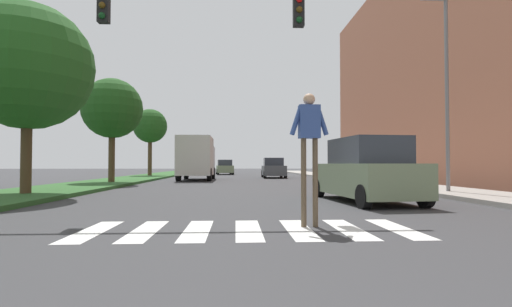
{
  "coord_description": "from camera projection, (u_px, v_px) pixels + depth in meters",
  "views": [
    {
      "loc": [
        -0.23,
        0.4,
        1.17
      ],
      "look_at": [
        0.75,
        18.4,
        1.67
      ],
      "focal_mm": 26.65,
      "sensor_mm": 36.0,
      "label": 1
    }
  ],
  "objects": [
    {
      "name": "suv_crossing",
      "position": [
        365.0,
        172.0,
        11.78
      ],
      "size": [
        2.37,
        4.76,
        1.97
      ],
      "color": "gray",
      "rests_on": "ground_plane"
    },
    {
      "name": "crosswalk",
      "position": [
        248.0,
        230.0,
        6.72
      ],
      "size": [
        5.85,
        2.2,
        0.01
      ],
      "color": "silver",
      "rests_on": "ground_plane"
    },
    {
      "name": "truck_box_delivery",
      "position": [
        197.0,
        158.0,
        27.88
      ],
      "size": [
        2.4,
        6.2,
        3.1
      ],
      "color": "#B7B7BC",
      "rests_on": "ground_plane"
    },
    {
      "name": "sedan_distant",
      "position": [
        225.0,
        168.0,
        42.89
      ],
      "size": [
        2.18,
        4.59,
        1.66
      ],
      "color": "gray",
      "rests_on": "ground_plane"
    },
    {
      "name": "tree_distant",
      "position": [
        150.0,
        126.0,
        34.62
      ],
      "size": [
        3.07,
        3.07,
        6.05
      ],
      "color": "#4C3823",
      "rests_on": "median_strip"
    },
    {
      "name": "pedestrian_performer",
      "position": [
        309.0,
        138.0,
        7.09
      ],
      "size": [
        0.75,
        0.26,
        2.49
      ],
      "color": "brown",
      "rests_on": "ground_plane"
    },
    {
      "name": "traffic_light_gantry",
      "position": [
        102.0,
        36.0,
        9.47
      ],
      "size": [
        9.03,
        0.3,
        6.0
      ],
      "color": "gold",
      "rests_on": "median_strip"
    },
    {
      "name": "tree_far",
      "position": [
        112.0,
        109.0,
        22.11
      ],
      "size": [
        3.48,
        3.48,
        6.01
      ],
      "color": "#4C3823",
      "rests_on": "median_strip"
    },
    {
      "name": "street_lamp_right",
      "position": [
        444.0,
        74.0,
        14.45
      ],
      "size": [
        1.02,
        0.24,
        7.5
      ],
      "color": "slate",
      "rests_on": "sidewalk_right"
    },
    {
      "name": "sedan_midblock",
      "position": [
        273.0,
        169.0,
        32.57
      ],
      "size": [
        1.97,
        4.36,
        1.71
      ],
      "color": "#474C51",
      "rests_on": "ground_plane"
    },
    {
      "name": "median_strip",
      "position": [
        129.0,
        179.0,
        27.11
      ],
      "size": [
        3.83,
        64.0,
        0.15
      ],
      "primitive_type": "cube",
      "color": "#2D5B28",
      "rests_on": "ground_plane"
    },
    {
      "name": "tree_mid",
      "position": [
        28.0,
        67.0,
        13.42
      ],
      "size": [
        4.47,
        4.47,
        6.72
      ],
      "color": "#4C3823",
      "rests_on": "median_strip"
    },
    {
      "name": "sidewalk_right",
      "position": [
        351.0,
        179.0,
        27.98
      ],
      "size": [
        3.0,
        64.0,
        0.15
      ],
      "primitive_type": "cube",
      "color": "#9E9991",
      "rests_on": "ground_plane"
    },
    {
      "name": "ground_plane",
      "position": [
        238.0,
        179.0,
        29.53
      ],
      "size": [
        140.0,
        140.0,
        0.0
      ],
      "primitive_type": "plane",
      "color": "#38383A"
    }
  ]
}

